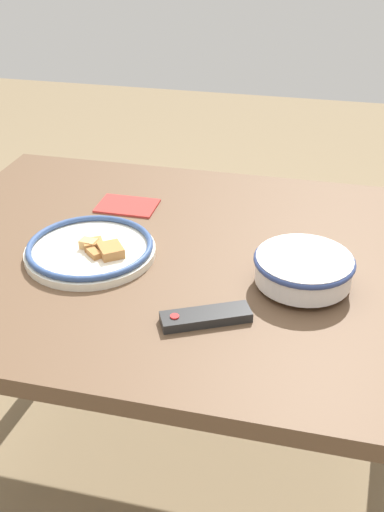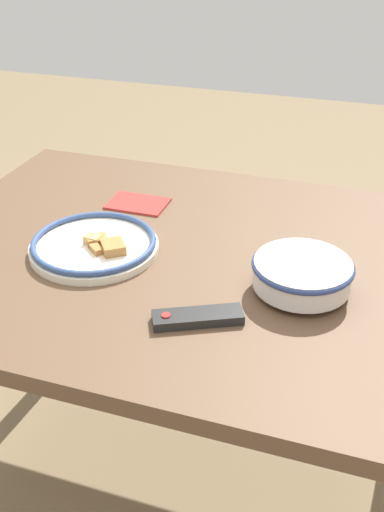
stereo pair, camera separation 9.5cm
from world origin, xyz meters
The scene contains 6 objects.
ground_plane centered at (0.00, 0.00, 0.00)m, with size 8.00×8.00×0.00m, color #7F6B4C.
dining_table centered at (0.00, 0.00, 0.69)m, with size 1.32×0.98×0.77m.
noodle_bowl centered at (-0.28, 0.07, 0.81)m, with size 0.21×0.21×0.07m.
food_plate centered at (0.21, 0.06, 0.79)m, with size 0.30×0.30×0.04m.
tv_remote centered at (-0.10, 0.25, 0.78)m, with size 0.18×0.12×0.02m.
folded_napkin centered at (0.21, -0.20, 0.78)m, with size 0.16×0.11×0.01m.
Camera 2 is at (-0.39, 1.14, 1.49)m, focal length 42.00 mm.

